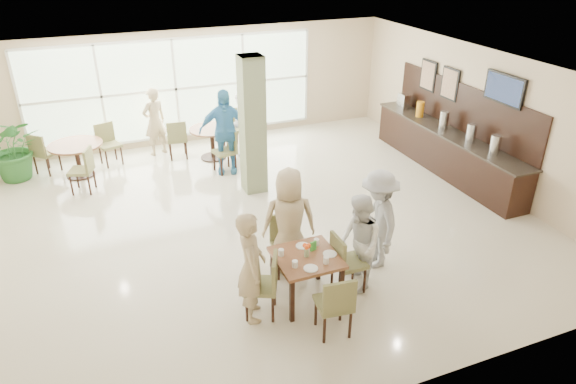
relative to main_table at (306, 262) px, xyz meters
name	(u,v)px	position (x,y,z in m)	size (l,w,h in m)	color
ground	(255,219)	(0.05, 2.52, -0.65)	(10.00, 10.00, 0.00)	beige
room_shell	(252,134)	(0.05, 2.52, 1.05)	(10.00, 10.00, 10.00)	white
window_bank	(176,89)	(-0.45, 6.98, 0.75)	(7.00, 0.04, 7.00)	silver
column	(252,126)	(0.45, 3.72, 0.75)	(0.45, 0.45, 2.80)	#737F58
main_table	(306,262)	(0.00, 0.00, 0.00)	(0.89, 0.89, 0.75)	brown
round_table_left	(76,151)	(-2.93, 5.82, -0.07)	(1.15, 1.15, 0.75)	brown
round_table_right	(212,136)	(0.07, 5.69, -0.09)	(1.05, 1.05, 0.75)	brown
chairs_main_table	(307,273)	(0.01, -0.03, -0.17)	(1.93, 2.00, 0.95)	olive
chairs_table_left	(79,156)	(-2.89, 5.81, -0.17)	(1.96, 1.91, 0.95)	olive
chairs_table_right	(212,140)	(0.05, 5.67, -0.17)	(1.94, 1.84, 0.95)	olive
tabletop_clutter	(308,253)	(0.02, -0.01, 0.16)	(0.79, 0.76, 0.21)	white
buffet_counter	(446,148)	(4.75, 3.03, -0.10)	(0.64, 4.70, 1.95)	black
wall_tv	(504,89)	(4.99, 1.92, 1.50)	(0.06, 1.00, 0.58)	black
framed_art_a	(450,84)	(4.99, 3.52, 1.20)	(0.05, 0.55, 0.70)	black
framed_art_b	(428,75)	(4.99, 4.32, 1.20)	(0.05, 0.55, 0.70)	black
potted_plant	(14,148)	(-4.16, 6.16, 0.06)	(1.27, 1.27, 1.41)	#2D702E
teen_left	(251,267)	(-0.84, -0.06, 0.17)	(0.60, 0.39, 1.65)	tan
teen_far	(289,221)	(0.06, 0.81, 0.22)	(0.85, 0.46, 1.74)	tan
teen_right	(359,244)	(0.84, 0.00, 0.12)	(0.74, 0.58, 1.53)	white
teen_standing	(378,219)	(1.41, 0.42, 0.18)	(1.07, 0.61, 1.65)	#A3A3A5
adult_a	(224,132)	(0.15, 4.81, 0.30)	(1.11, 0.63, 1.90)	#3F89BF
adult_b	(245,119)	(0.92, 5.77, 0.19)	(1.55, 0.67, 1.67)	white
adult_standing	(155,122)	(-1.12, 6.44, 0.17)	(0.60, 0.39, 1.64)	tan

